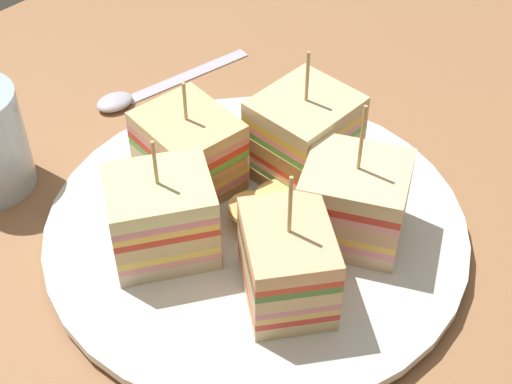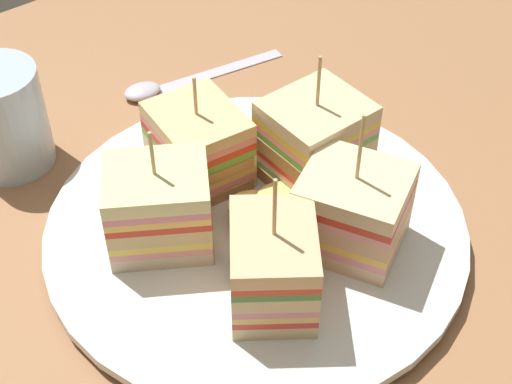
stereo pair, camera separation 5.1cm
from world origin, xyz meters
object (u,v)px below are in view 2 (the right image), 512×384
(sandwich_wedge_4, at_px, (352,211))
(drinking_glass, at_px, (4,124))
(plate, at_px, (256,229))
(sandwich_wedge_3, at_px, (273,266))
(sandwich_wedge_0, at_px, (314,141))
(spoon, at_px, (169,84))
(sandwich_wedge_2, at_px, (159,208))
(chip_pile, at_px, (274,214))
(sandwich_wedge_1, at_px, (197,147))

(sandwich_wedge_4, distance_m, drinking_glass, 0.27)
(plate, distance_m, sandwich_wedge_3, 0.07)
(sandwich_wedge_0, distance_m, drinking_glass, 0.23)
(spoon, relative_size, drinking_glass, 1.87)
(sandwich_wedge_0, height_order, drinking_glass, sandwich_wedge_0)
(sandwich_wedge_3, bearing_deg, sandwich_wedge_4, -49.65)
(sandwich_wedge_0, height_order, sandwich_wedge_4, sandwich_wedge_4)
(drinking_glass, bearing_deg, plate, 117.22)
(sandwich_wedge_0, bearing_deg, sandwich_wedge_3, 36.50)
(sandwich_wedge_2, distance_m, sandwich_wedge_3, 0.09)
(chip_pile, xyz_separation_m, spoon, (-0.05, -0.20, -0.02))
(sandwich_wedge_0, relative_size, sandwich_wedge_4, 0.96)
(sandwich_wedge_4, bearing_deg, plate, 9.19)
(sandwich_wedge_0, bearing_deg, plate, 12.01)
(sandwich_wedge_0, height_order, sandwich_wedge_3, sandwich_wedge_0)
(sandwich_wedge_3, bearing_deg, spoon, 17.95)
(sandwich_wedge_3, distance_m, sandwich_wedge_4, 0.07)
(spoon, bearing_deg, chip_pile, 87.18)
(sandwich_wedge_1, bearing_deg, sandwich_wedge_0, 58.56)
(sandwich_wedge_1, distance_m, sandwich_wedge_4, 0.12)
(spoon, bearing_deg, sandwich_wedge_3, 80.78)
(plate, distance_m, sandwich_wedge_1, 0.07)
(sandwich_wedge_0, height_order, sandwich_wedge_2, sandwich_wedge_0)
(sandwich_wedge_2, xyz_separation_m, sandwich_wedge_4, (-0.10, 0.08, -0.00))
(sandwich_wedge_2, xyz_separation_m, chip_pile, (-0.07, 0.04, -0.02))
(plate, bearing_deg, sandwich_wedge_4, 125.70)
(sandwich_wedge_1, bearing_deg, chip_pile, 14.38)
(sandwich_wedge_0, height_order, sandwich_wedge_1, sandwich_wedge_0)
(sandwich_wedge_1, relative_size, sandwich_wedge_3, 0.86)
(plate, relative_size, spoon, 1.92)
(drinking_glass, bearing_deg, spoon, -179.45)
(sandwich_wedge_1, bearing_deg, sandwich_wedge_3, -6.92)
(sandwich_wedge_0, bearing_deg, sandwich_wedge_4, 69.26)
(plate, xyz_separation_m, sandwich_wedge_2, (0.06, -0.03, 0.03))
(plate, bearing_deg, spoon, -105.99)
(plate, relative_size, sandwich_wedge_0, 2.83)
(sandwich_wedge_2, distance_m, spoon, 0.20)
(sandwich_wedge_2, distance_m, sandwich_wedge_4, 0.13)
(plate, distance_m, sandwich_wedge_0, 0.07)
(sandwich_wedge_2, relative_size, sandwich_wedge_3, 0.92)
(sandwich_wedge_3, xyz_separation_m, sandwich_wedge_4, (-0.07, -0.00, 0.00))
(sandwich_wedge_4, bearing_deg, spoon, -30.18)
(sandwich_wedge_2, bearing_deg, sandwich_wedge_3, -40.12)
(sandwich_wedge_2, bearing_deg, spoon, 87.64)
(sandwich_wedge_1, relative_size, spoon, 0.57)
(sandwich_wedge_3, bearing_deg, plate, 7.53)
(chip_pile, distance_m, spoon, 0.20)
(sandwich_wedge_3, relative_size, spoon, 0.66)
(chip_pile, bearing_deg, drinking_glass, -62.29)
(plate, distance_m, drinking_glass, 0.21)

